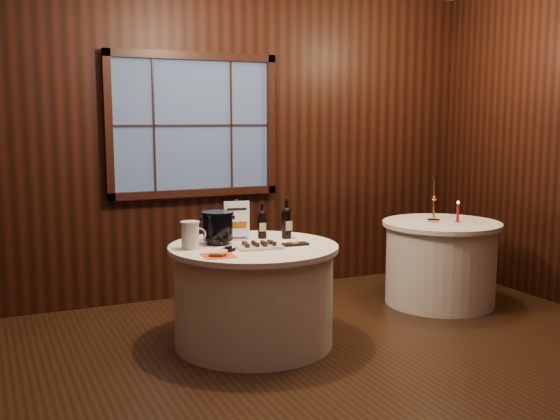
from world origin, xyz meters
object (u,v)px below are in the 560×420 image
main_table (254,294)px  port_bottle_right (287,221)px  chocolate_plate (259,245)px  port_bottle_left (262,222)px  chocolate_box (295,244)px  brass_candlestick (434,205)px  side_table (440,262)px  sign_stand (237,226)px  grape_bunch (230,249)px  glass_pitcher (190,235)px  ice_bucket (218,227)px  cracker_bowl (218,253)px  red_candle (458,214)px

main_table → port_bottle_right: size_ratio=3.88×
main_table → chocolate_plate: chocolate_plate is taller
port_bottle_left → chocolate_box: 0.40m
port_bottle_left → port_bottle_right: (0.17, -0.08, 0.01)m
port_bottle_left → brass_candlestick: (1.76, 0.10, 0.03)m
side_table → port_bottle_right: port_bottle_right is taller
side_table → brass_candlestick: (-0.07, 0.03, 0.54)m
chocolate_box → brass_candlestick: bearing=19.8°
sign_stand → grape_bunch: (-0.21, -0.40, -0.09)m
port_bottle_left → glass_pitcher: 0.66m
ice_bucket → glass_pitcher: 0.26m
brass_candlestick → chocolate_plate: bearing=-166.8°
cracker_bowl → brass_candlestick: size_ratio=0.31×
chocolate_plate → chocolate_box: bearing=-2.8°
chocolate_box → brass_candlestick: brass_candlestick is taller
glass_pitcher → cracker_bowl: 0.35m
side_table → cracker_bowl: bearing=-166.7°
red_candle → brass_candlestick: bearing=140.8°
port_bottle_left → chocolate_box: size_ratio=1.53×
port_bottle_left → grape_bunch: size_ratio=1.77×
side_table → port_bottle_right: (-1.66, -0.16, 0.52)m
main_table → cracker_bowl: (-0.37, -0.26, 0.40)m
side_table → port_bottle_left: 1.90m
main_table → glass_pitcher: 0.68m
brass_candlestick → cracker_bowl: bearing=-165.6°
port_bottle_left → brass_candlestick: size_ratio=0.69×
port_bottle_right → red_candle: bearing=-3.7°
side_table → glass_pitcher: (-2.47, -0.23, 0.48)m
main_table → brass_candlestick: (1.93, 0.33, 0.54)m
cracker_bowl → brass_candlestick: bearing=14.4°
port_bottle_left → side_table: bearing=16.6°
chocolate_box → grape_bunch: size_ratio=1.15×
port_bottle_left → ice_bucket: bearing=-155.1°
cracker_bowl → red_candle: red_candle is taller
side_table → chocolate_box: bearing=-165.7°
port_bottle_right → cracker_bowl: bearing=-155.8°
red_candle → side_table: bearing=132.7°
chocolate_box → glass_pitcher: 0.79m
cracker_bowl → sign_stand: bearing=56.4°
main_table → grape_bunch: bearing=-146.4°
port_bottle_right → grape_bunch: size_ratio=1.98×
cracker_bowl → red_candle: 2.51m
side_table → ice_bucket: (-2.23, -0.14, 0.51)m
port_bottle_left → ice_bucket: (-0.40, -0.07, 0.00)m
cracker_bowl → chocolate_box: bearing=10.6°
grape_bunch → glass_pitcher: glass_pitcher is taller
side_table → chocolate_plate: (-2.00, -0.42, 0.40)m
port_bottle_right → chocolate_plate: (-0.35, -0.27, -0.12)m
sign_stand → ice_bucket: (-0.18, -0.08, 0.02)m
side_table → port_bottle_left: size_ratio=3.66×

